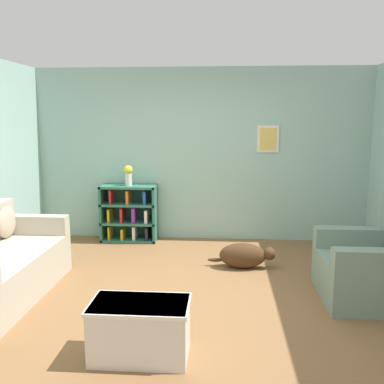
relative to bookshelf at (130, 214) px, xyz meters
The scene contains 7 objects.
ground_plane 2.33m from the bookshelf, 62.06° to the right, with size 14.00×14.00×0.00m, color brown.
wall_back 1.41m from the bookshelf, 11.90° to the left, with size 5.60×0.13×2.60m.
bookshelf is the anchor object (origin of this frame).
recliner_chair 3.56m from the bookshelf, 33.12° to the right, with size 0.91×0.99×1.05m.
coffee_table 3.31m from the bookshelf, 76.30° to the right, with size 0.77×0.45×0.45m.
dog 2.04m from the bookshelf, 33.26° to the right, with size 0.85×0.29×0.32m.
vase 0.61m from the bookshelf, 95.59° to the right, with size 0.13×0.13×0.30m.
Camera 1 is at (0.34, -4.25, 1.87)m, focal length 40.00 mm.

